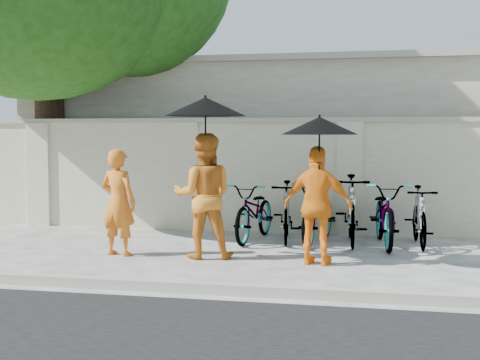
# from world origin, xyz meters

# --- Properties ---
(ground) EXTENTS (80.00, 80.00, 0.00)m
(ground) POSITION_xyz_m (0.00, 0.00, 0.00)
(ground) COLOR beige
(kerb) EXTENTS (40.00, 0.16, 0.12)m
(kerb) POSITION_xyz_m (0.00, -1.70, 0.06)
(kerb) COLOR #9D9B89
(kerb) RESTS_ON ground
(compound_wall) EXTENTS (20.00, 0.30, 2.00)m
(compound_wall) POSITION_xyz_m (1.00, 3.20, 1.00)
(compound_wall) COLOR beige
(compound_wall) RESTS_ON ground
(building_behind) EXTENTS (14.00, 6.00, 3.20)m
(building_behind) POSITION_xyz_m (2.00, 7.00, 1.60)
(building_behind) COLOR beige
(building_behind) RESTS_ON ground
(monk_left) EXTENTS (0.64, 0.50, 1.57)m
(monk_left) POSITION_xyz_m (-1.25, 0.32, 0.79)
(monk_left) COLOR orange
(monk_left) RESTS_ON ground
(monk_center) EXTENTS (1.00, 0.85, 1.80)m
(monk_center) POSITION_xyz_m (0.04, 0.39, 0.90)
(monk_center) COLOR orange
(monk_center) RESTS_ON ground
(parasol_center) EXTENTS (1.15, 1.15, 1.29)m
(parasol_center) POSITION_xyz_m (0.09, 0.31, 2.18)
(parasol_center) COLOR black
(parasol_center) RESTS_ON ground
(monk_right) EXTENTS (1.01, 0.56, 1.63)m
(monk_right) POSITION_xyz_m (1.69, 0.21, 0.81)
(monk_right) COLOR orange
(monk_right) RESTS_ON ground
(parasol_right) EXTENTS (1.04, 1.04, 1.10)m
(parasol_right) POSITION_xyz_m (1.71, 0.13, 1.90)
(parasol_right) COLOR black
(parasol_right) RESTS_ON ground
(bike_0) EXTENTS (0.86, 1.92, 0.97)m
(bike_0) POSITION_xyz_m (0.47, 2.07, 0.49)
(bike_0) COLOR gray
(bike_0) RESTS_ON ground
(bike_1) EXTENTS (0.66, 1.72, 1.01)m
(bike_1) POSITION_xyz_m (1.01, 2.07, 0.50)
(bike_1) COLOR gray
(bike_1) RESTS_ON ground
(bike_2) EXTENTS (0.93, 2.03, 1.03)m
(bike_2) POSITION_xyz_m (1.54, 2.05, 0.51)
(bike_2) COLOR gray
(bike_2) RESTS_ON ground
(bike_3) EXTENTS (0.67, 1.91, 1.13)m
(bike_3) POSITION_xyz_m (2.07, 2.02, 0.56)
(bike_3) COLOR gray
(bike_3) RESTS_ON ground
(bike_4) EXTENTS (0.89, 2.02, 1.03)m
(bike_4) POSITION_xyz_m (2.61, 1.96, 0.51)
(bike_4) COLOR gray
(bike_4) RESTS_ON ground
(bike_5) EXTENTS (0.55, 1.63, 0.96)m
(bike_5) POSITION_xyz_m (3.14, 2.01, 0.48)
(bike_5) COLOR gray
(bike_5) RESTS_ON ground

